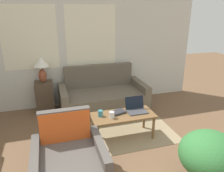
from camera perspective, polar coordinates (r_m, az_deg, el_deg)
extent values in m
cube|color=silver|center=(4.89, -11.94, 9.55)|extent=(6.06, 0.05, 2.60)
cube|color=white|center=(4.82, -20.70, 11.62)|extent=(1.10, 0.01, 1.30)
cube|color=white|center=(4.90, -5.48, 12.86)|extent=(1.10, 0.01, 1.30)
cube|color=#9E8966|center=(4.38, 0.25, -9.23)|extent=(1.92, 2.05, 0.01)
cube|color=#665B4C|center=(4.78, -2.23, -3.92)|extent=(1.55, 0.93, 0.42)
cube|color=#665B4C|center=(5.06, -3.42, 0.46)|extent=(1.55, 0.12, 0.92)
cube|color=#665B4C|center=(4.63, -12.45, -4.17)|extent=(0.14, 0.93, 0.57)
cube|color=#665B4C|center=(5.01, 7.17, -2.01)|extent=(0.14, 0.93, 0.57)
cube|color=#514C47|center=(2.95, -10.87, -20.76)|extent=(0.67, 0.84, 0.43)
cube|color=#514C47|center=(3.11, -11.91, -13.33)|extent=(0.67, 0.10, 0.88)
cube|color=#514C47|center=(2.92, -19.02, -20.57)|extent=(0.10, 0.84, 0.55)
cube|color=#514C47|center=(2.95, -3.06, -18.80)|extent=(0.10, 0.84, 0.55)
cube|color=#D1511E|center=(3.01, -11.95, -12.20)|extent=(0.65, 0.01, 0.63)
cube|color=#4C3D2D|center=(4.85, -17.11, -2.82)|extent=(0.37, 0.37, 0.67)
ellipsoid|color=brown|center=(4.70, -17.68, 2.56)|extent=(0.17, 0.17, 0.28)
cylinder|color=tan|center=(4.66, -17.89, 4.55)|extent=(0.02, 0.02, 0.06)
cone|color=white|center=(4.63, -18.05, 6.04)|extent=(0.31, 0.31, 0.19)
cube|color=brown|center=(3.70, 2.90, -7.65)|extent=(1.07, 0.48, 0.03)
cylinder|color=brown|center=(3.53, -3.72, -13.16)|extent=(0.04, 0.04, 0.41)
cylinder|color=brown|center=(3.82, 10.76, -10.72)|extent=(0.04, 0.04, 0.41)
cylinder|color=brown|center=(3.85, -5.02, -10.25)|extent=(0.04, 0.04, 0.41)
cylinder|color=brown|center=(4.12, 8.38, -8.27)|extent=(0.04, 0.04, 0.41)
cube|color=#47474C|center=(3.78, 6.60, -6.69)|extent=(0.34, 0.22, 0.02)
cube|color=black|center=(3.85, 5.86, -4.28)|extent=(0.34, 0.07, 0.21)
cylinder|color=teal|center=(3.61, -3.04, -7.14)|extent=(0.08, 0.08, 0.10)
cylinder|color=white|center=(3.55, -0.06, -7.56)|extent=(0.08, 0.08, 0.11)
cube|color=#2D2D33|center=(3.73, 1.64, -6.83)|extent=(0.27, 0.21, 0.04)
ellipsoid|color=#337538|center=(2.95, 24.21, -16.00)|extent=(0.73, 0.73, 0.55)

